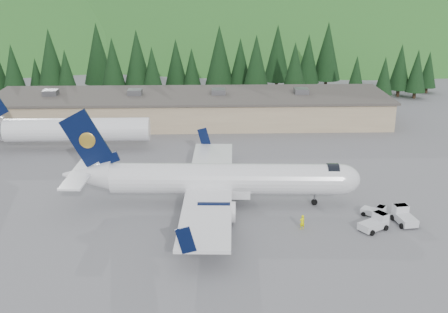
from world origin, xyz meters
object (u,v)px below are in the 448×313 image
baggage_tug_c (403,216)px  terminal_building (191,108)px  airliner (217,180)px  second_airliner (58,129)px  baggage_tug_a (375,223)px  baggage_tug_b (375,211)px  ramp_worker (302,222)px

baggage_tug_c → terminal_building: (-24.45, 43.65, 1.83)m
terminal_building → airliner: bearing=-84.0°
second_airliner → baggage_tug_a: size_ratio=7.63×
baggage_tug_b → terminal_building: 47.32m
baggage_tug_b → baggage_tug_c: size_ratio=0.80×
baggage_tug_b → ramp_worker: ramp_worker is taller
second_airliner → terminal_building: (19.91, 16.00, -0.70)m
baggage_tug_c → baggage_tug_b: bearing=48.8°
baggage_tug_b → ramp_worker: bearing=-123.7°
terminal_building → ramp_worker: 46.81m
baggage_tug_b → ramp_worker: (-8.80, -2.99, 0.21)m
airliner → baggage_tug_c: bearing=-12.8°
baggage_tug_c → terminal_building: bearing=21.0°
baggage_tug_c → ramp_worker: (-11.43, -1.28, 0.03)m
terminal_building → baggage_tug_c: bearing=-60.7°
airliner → baggage_tug_c: airliner is taller
second_airliner → ramp_worker: 43.90m
terminal_building → baggage_tug_a: bearing=-65.2°
ramp_worker → baggage_tug_b: bearing=176.2°
baggage_tug_a → terminal_building: (-20.86, 45.21, 1.85)m
baggage_tug_b → ramp_worker: 9.30m
baggage_tug_a → baggage_tug_c: size_ratio=1.02×
second_airliner → baggage_tug_c: bearing=-31.9°
ramp_worker → airliner: bearing=-60.2°
baggage_tug_a → terminal_building: 49.83m
baggage_tug_a → ramp_worker: size_ratio=2.19×
airliner → ramp_worker: (9.03, -6.98, -2.28)m
ramp_worker → baggage_tug_a: bearing=155.4°
airliner → baggage_tug_b: airliner is taller
second_airliner → terminal_building: second_airliner is taller
baggage_tug_a → baggage_tug_b: size_ratio=1.27×
baggage_tug_c → terminal_building: terminal_building is taller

